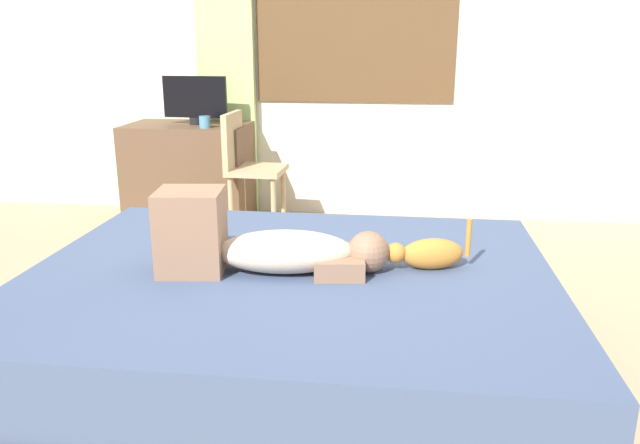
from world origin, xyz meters
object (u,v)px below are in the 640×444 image
(desk, at_px, (190,173))
(cup, at_px, (205,122))
(bed, at_px, (291,317))
(cat, at_px, (428,253))
(tv_monitor, at_px, (195,99))
(person_lying, at_px, (261,245))
(chair_by_desk, at_px, (247,163))

(desk, relative_size, cup, 10.75)
(bed, distance_m, desk, 2.39)
(bed, relative_size, cat, 6.32)
(tv_monitor, bearing_deg, bed, -62.95)
(cat, bearing_deg, cup, 129.56)
(bed, distance_m, cup, 2.20)
(bed, height_order, person_lying, person_lying)
(bed, relative_size, chair_by_desk, 2.58)
(person_lying, height_order, tv_monitor, tv_monitor)
(person_lying, distance_m, cat, 0.69)
(person_lying, height_order, desk, person_lying)
(desk, relative_size, chair_by_desk, 1.05)
(desk, distance_m, chair_by_desk, 0.59)
(person_lying, xyz_separation_m, cup, (-0.83, 1.94, 0.24))
(cat, height_order, desk, desk)
(desk, bearing_deg, cat, -49.70)
(cup, xyz_separation_m, chair_by_desk, (0.31, -0.07, -0.27))
(cat, bearing_deg, person_lying, -170.61)
(person_lying, relative_size, desk, 1.05)
(person_lying, xyz_separation_m, desk, (-1.03, 2.12, -0.17))
(person_lying, relative_size, chair_by_desk, 1.10)
(tv_monitor, bearing_deg, chair_by_desk, -30.41)
(cat, relative_size, chair_by_desk, 0.41)
(cat, relative_size, cup, 4.20)
(bed, xyz_separation_m, tv_monitor, (-1.07, 2.09, 0.71))
(person_lying, bearing_deg, bed, 16.41)
(cat, xyz_separation_m, chair_by_desk, (-1.19, 1.75, 0.01))
(bed, xyz_separation_m, cat, (0.57, 0.08, 0.28))
(desk, bearing_deg, cup, -43.19)
(tv_monitor, relative_size, chair_by_desk, 0.56)
(cat, relative_size, desk, 0.39)
(person_lying, height_order, cup, cup)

